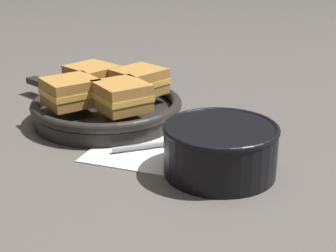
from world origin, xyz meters
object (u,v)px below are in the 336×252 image
Objects in this scene: skillet at (106,109)px; sandwich_near_left at (71,92)px; soup_bowl at (220,146)px; spoon at (188,140)px; sandwich_near_right at (122,96)px; sandwich_far_right at (92,78)px; sandwich_far_left at (139,81)px.

skillet is 2.96× the size of sandwich_near_left.
soup_bowl is 0.28m from skillet.
spoon is 1.42× the size of sandwich_near_right.
skillet is at bearing -52.24° from sandwich_far_right.
sandwich_near_left reaches higher than spoon.
sandwich_near_right is at bearing 142.51° from soup_bowl.
sandwich_far_right reaches higher than skillet.
sandwich_far_left is (0.01, 0.09, 0.00)m from sandwich_near_right.
soup_bowl is at bearing -28.42° from sandwich_near_left.
soup_bowl is 1.39× the size of sandwich_near_right.
skillet is (-0.16, 0.09, 0.01)m from spoon.
sandwich_near_left is at bearing 173.32° from sandwich_near_right.
skillet is at bearing -143.46° from sandwich_far_left.
soup_bowl reaches higher than spoon.
spoon is at bearing -17.95° from sandwich_near_right.
sandwich_near_left reaches higher than soup_bowl.
sandwich_near_right is at bearing -51.16° from skillet.
sandwich_near_right reaches higher than soup_bowl.
sandwich_far_right is at bearing 83.32° from sandwich_near_left.
skillet is at bearing 122.89° from spoon.
sandwich_near_left and sandwich_far_left have the same top height.
sandwich_near_right is at bearing -51.68° from sandwich_far_right.
sandwich_near_left is 0.13m from sandwich_far_left.
skillet is 2.99× the size of sandwich_far_right.
sandwich_far_left is at bearing 101.67° from spoon.
sandwich_far_right is at bearing 128.32° from sandwich_near_right.
sandwich_near_right is (-0.12, 0.04, 0.06)m from spoon.
soup_bowl is 0.35m from sandwich_far_right.
sandwich_far_right reaches higher than soup_bowl.
sandwich_near_left is at bearing -139.87° from skillet.
soup_bowl is 0.22m from sandwich_near_right.
sandwich_far_left is (-0.11, 0.13, 0.06)m from spoon.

